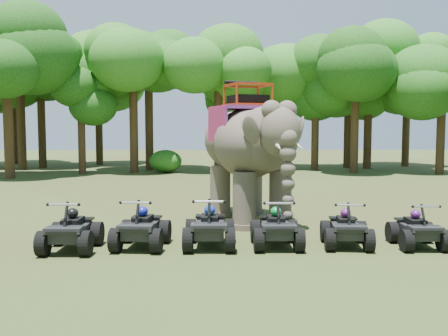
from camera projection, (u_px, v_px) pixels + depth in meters
The scene contains 26 objects.
ground at pixel (225, 236), 14.53m from camera, with size 110.00×110.00×0.00m, color #47381E.
elephant at pixel (249, 151), 16.72m from camera, with size 2.48×5.63×4.73m, color #4E4439, non-canonical shape.
atv_0 at pixel (71, 225), 12.83m from camera, with size 1.31×1.79×1.33m, color black, non-canonical shape.
atv_1 at pixel (141, 223), 13.15m from camera, with size 1.30×1.78×1.32m, color black, non-canonical shape.
atv_2 at pixel (210, 222), 13.18m from camera, with size 1.33×1.82×1.35m, color black, non-canonical shape.
atv_3 at pixel (276, 223), 13.22m from camera, with size 1.28×1.75×1.30m, color black, non-canonical shape.
atv_4 at pixel (346, 223), 13.26m from camera, with size 1.22×1.67×1.24m, color black, non-canonical shape.
atv_5 at pixel (417, 224), 13.19m from camera, with size 1.19×1.63×1.21m, color black, non-canonical shape.
tree_0 at pixel (218, 102), 35.49m from camera, with size 6.92×6.92×9.89m, color #195114, non-canonical shape.
tree_1 at pixel (288, 103), 37.74m from camera, with size 6.94×6.94×9.91m, color #195114, non-canonical shape.
tree_2 at pixel (355, 112), 34.18m from camera, with size 5.85×5.85×8.35m, color #195114, non-canonical shape.
tree_3 at pixel (442, 110), 33.21m from camera, with size 6.02×6.02×8.60m, color #195114, non-canonical shape.
tree_23 at pixel (7, 98), 30.36m from camera, with size 6.92×6.92×9.88m, color #195114, non-canonical shape.
tree_24 at pixel (81, 126), 33.64m from camera, with size 4.58×4.58×6.54m, color #195114, non-canonical shape.
tree_25 at pixel (149, 104), 36.50m from camera, with size 6.81×6.81×9.74m, color #195114, non-canonical shape.
tree_26 at pixel (407, 108), 39.91m from camera, with size 6.56×6.56×9.37m, color #195114, non-canonical shape.
tree_27 at pixel (348, 116), 38.63m from camera, with size 5.61×5.61×8.02m, color #195114, non-canonical shape.
tree_28 at pixel (241, 120), 39.26m from camera, with size 5.20×5.20×7.43m, color #195114, non-canonical shape.
tree_29 at pixel (13, 114), 42.46m from camera, with size 5.94×5.94×8.49m, color #195114, non-canonical shape.
tree_30 at pixel (99, 107), 41.93m from camera, with size 6.80×6.80×9.72m, color #195114, non-canonical shape.
tree_31 at pixel (315, 114), 36.75m from camera, with size 5.77×5.77×8.24m, color #195114, non-canonical shape.
tree_32 at pixel (41, 105), 38.53m from camera, with size 6.78×6.78×9.68m, color #195114, non-canonical shape.
tree_34 at pixel (133, 104), 34.49m from camera, with size 6.66×6.66×9.52m, color #195114, non-canonical shape.
tree_35 at pixel (368, 102), 37.84m from camera, with size 7.10×7.10×10.15m, color #195114, non-canonical shape.
tree_36 at pixel (21, 107), 36.97m from camera, with size 6.51×6.51×9.30m, color #195114, non-canonical shape.
tree_38 at pixel (20, 102), 38.80m from camera, with size 7.19×7.19×10.26m, color #195114, non-canonical shape.
Camera 1 is at (-0.32, -14.31, 3.18)m, focal length 40.00 mm.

